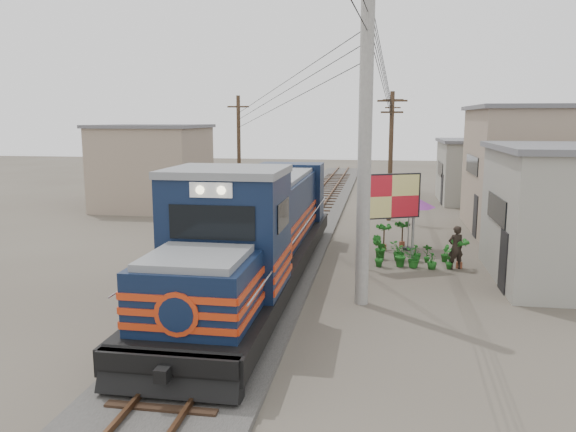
% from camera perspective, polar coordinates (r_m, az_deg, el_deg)
% --- Properties ---
extents(ground, '(120.00, 120.00, 0.00)m').
position_cam_1_polar(ground, '(18.39, -3.57, -7.77)').
color(ground, '#473F35').
rests_on(ground, ground).
extents(ballast, '(3.60, 70.00, 0.16)m').
position_cam_1_polar(ballast, '(27.90, 1.01, -1.46)').
color(ballast, '#595651').
rests_on(ballast, ground).
extents(track, '(1.15, 70.00, 0.12)m').
position_cam_1_polar(track, '(27.87, 1.01, -1.10)').
color(track, '#51331E').
rests_on(track, ground).
extents(locomotive, '(3.09, 16.81, 4.16)m').
position_cam_1_polar(locomotive, '(18.79, -3.01, -1.69)').
color(locomotive, black).
rests_on(locomotive, ground).
extents(utility_pole_main, '(0.40, 0.40, 10.00)m').
position_cam_1_polar(utility_pole_main, '(16.59, 7.83, 7.83)').
color(utility_pole_main, '#9E9B93').
rests_on(utility_pole_main, ground).
extents(wooden_pole_mid, '(1.60, 0.24, 7.00)m').
position_cam_1_polar(wooden_pole_mid, '(31.13, 10.39, 6.24)').
color(wooden_pole_mid, '#4C3826').
rests_on(wooden_pole_mid, ground).
extents(wooden_pole_far, '(1.60, 0.24, 7.50)m').
position_cam_1_polar(wooden_pole_far, '(45.11, 10.50, 7.64)').
color(wooden_pole_far, '#4C3826').
rests_on(wooden_pole_far, ground).
extents(wooden_pole_left, '(1.60, 0.24, 7.00)m').
position_cam_1_polar(wooden_pole_left, '(36.25, -5.01, 6.85)').
color(wooden_pole_left, '#4C3826').
rests_on(wooden_pole_left, ground).
extents(power_lines, '(9.65, 19.00, 3.30)m').
position_cam_1_polar(power_lines, '(25.97, 0.24, 14.29)').
color(power_lines, black).
rests_on(power_lines, ground).
extents(shophouse_mid, '(8.40, 7.35, 6.20)m').
position_cam_1_polar(shophouse_mid, '(30.40, 25.70, 4.27)').
color(shophouse_mid, gray).
rests_on(shophouse_mid, ground).
extents(shophouse_back, '(6.30, 6.30, 4.20)m').
position_cam_1_polar(shophouse_back, '(39.85, 19.54, 4.34)').
color(shophouse_back, gray).
rests_on(shophouse_back, ground).
extents(shophouse_left, '(6.30, 6.30, 5.20)m').
position_cam_1_polar(shophouse_left, '(36.02, -13.55, 4.90)').
color(shophouse_left, gray).
rests_on(shophouse_left, ground).
extents(billboard, '(2.15, 1.07, 3.57)m').
position_cam_1_polar(billboard, '(21.15, 10.45, 1.75)').
color(billboard, '#99999E').
rests_on(billboard, ground).
extents(market_umbrella, '(2.33, 2.33, 2.42)m').
position_cam_1_polar(market_umbrella, '(24.33, 12.24, 1.53)').
color(market_umbrella, black).
rests_on(market_umbrella, ground).
extents(vendor, '(0.70, 0.58, 1.65)m').
position_cam_1_polar(vendor, '(21.84, 16.67, -3.08)').
color(vendor, black).
rests_on(vendor, ground).
extents(plant_nursery, '(3.10, 1.73, 1.05)m').
position_cam_1_polar(plant_nursery, '(22.17, 11.88, -3.77)').
color(plant_nursery, '#1D661D').
rests_on(plant_nursery, ground).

